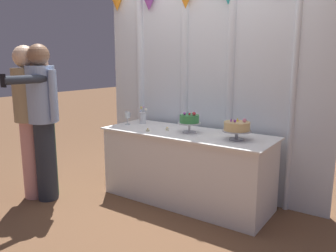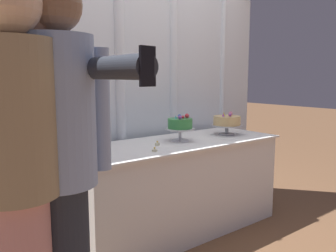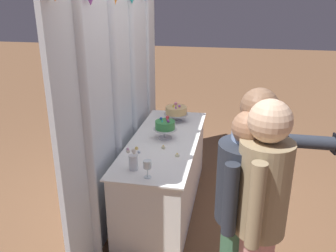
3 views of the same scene
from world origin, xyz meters
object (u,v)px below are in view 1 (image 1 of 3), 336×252
object	(u,v)px
cake_display_nearright	(237,127)
flower_vase	(143,116)
cake_display_nearleft	(189,120)
guest_man_dark_suit	(43,115)
tealight_far_left	(148,130)
tealight_near_left	(167,129)
guest_man_pink_jacket	(29,115)
wine_glass	(127,115)
cake_table	(186,167)
guest_girl_blue_dress	(42,121)

from	to	relation	value
cake_display_nearright	flower_vase	xyz separation A→B (m)	(-1.27, 0.15, -0.03)
cake_display_nearleft	guest_man_dark_suit	xyz separation A→B (m)	(-1.33, -0.83, 0.04)
cake_display_nearleft	flower_vase	distance (m)	0.74
flower_vase	cake_display_nearright	bearing A→B (deg)	-6.69
tealight_far_left	cake_display_nearleft	bearing A→B (deg)	25.98
tealight_far_left	tealight_near_left	size ratio (longest dim) A/B	1.08
tealight_near_left	guest_man_pink_jacket	distance (m)	1.51
cake_display_nearright	wine_glass	size ratio (longest dim) A/B	1.86
guest_man_pink_jacket	cake_table	bearing A→B (deg)	30.69
cake_display_nearleft	guest_man_pink_jacket	distance (m)	1.74
cake_display_nearleft	tealight_near_left	xyz separation A→B (m)	(-0.26, -0.03, -0.12)
cake_table	guest_man_dark_suit	bearing A→B (deg)	-147.45
guest_man_dark_suit	tealight_far_left	bearing A→B (deg)	34.21
cake_table	flower_vase	xyz separation A→B (m)	(-0.70, 0.13, 0.47)
tealight_near_left	guest_girl_blue_dress	distance (m)	1.37
wine_glass	guest_girl_blue_dress	world-z (taller)	guest_girl_blue_dress
flower_vase	tealight_near_left	size ratio (longest dim) A/B	5.61
cake_display_nearleft	flower_vase	world-z (taller)	cake_display_nearleft
tealight_far_left	guest_man_dark_suit	xyz separation A→B (m)	(-0.93, -0.63, 0.16)
guest_man_dark_suit	flower_vase	bearing A→B (deg)	57.94
wine_glass	cake_display_nearleft	bearing A→B (deg)	1.62
cake_table	guest_man_dark_suit	distance (m)	1.63
guest_man_pink_jacket	guest_girl_blue_dress	xyz separation A→B (m)	(0.10, 0.09, -0.08)
cake_display_nearleft	guest_girl_blue_dress	world-z (taller)	guest_girl_blue_dress
flower_vase	guest_man_pink_jacket	size ratio (longest dim) A/B	0.13
cake_table	guest_man_pink_jacket	xyz separation A→B (m)	(-1.47, -0.87, 0.56)
cake_table	tealight_far_left	bearing A→B (deg)	-151.92
cake_display_nearright	guest_girl_blue_dress	bearing A→B (deg)	-158.78
cake_display_nearleft	cake_table	bearing A→B (deg)	-179.67
cake_table	wine_glass	size ratio (longest dim) A/B	12.31
tealight_near_left	guest_man_dark_suit	world-z (taller)	guest_man_dark_suit
tealight_far_left	guest_man_dark_suit	bearing A→B (deg)	-145.79
wine_glass	flower_vase	bearing A→B (deg)	54.08
wine_glass	flower_vase	xyz separation A→B (m)	(0.11, 0.15, -0.02)
cake_table	cake_display_nearleft	size ratio (longest dim) A/B	7.64
wine_glass	guest_girl_blue_dress	size ratio (longest dim) A/B	0.10
guest_man_dark_suit	guest_man_pink_jacket	bearing A→B (deg)	-164.96
tealight_near_left	cake_table	bearing A→B (deg)	8.75
flower_vase	guest_girl_blue_dress	xyz separation A→B (m)	(-0.68, -0.91, 0.01)
guest_man_dark_suit	guest_girl_blue_dress	size ratio (longest dim) A/B	1.07
tealight_far_left	guest_man_pink_jacket	size ratio (longest dim) A/B	0.02
guest_man_pink_jacket	cake_display_nearright	bearing A→B (deg)	22.58
cake_table	guest_man_dark_suit	size ratio (longest dim) A/B	1.10
cake_display_nearright	cake_display_nearleft	bearing A→B (deg)	177.71
cake_display_nearright	guest_girl_blue_dress	distance (m)	2.09
cake_table	wine_glass	xyz separation A→B (m)	(-0.81, -0.02, 0.50)
cake_display_nearright	guest_man_dark_suit	xyz separation A→B (m)	(-1.87, -0.80, 0.05)
cake_display_nearleft	guest_girl_blue_dress	distance (m)	1.61
tealight_far_left	guest_girl_blue_dress	world-z (taller)	guest_girl_blue_dress
cake_table	cake_display_nearright	xyz separation A→B (m)	(0.58, -0.02, 0.51)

